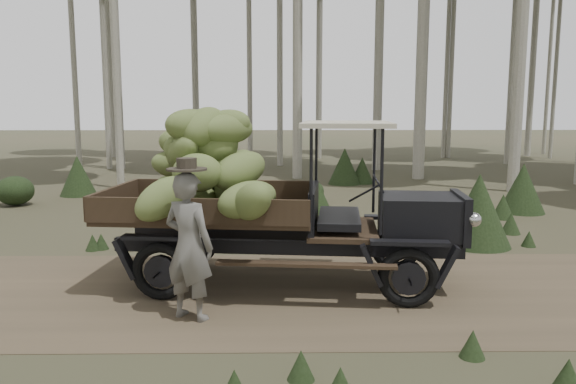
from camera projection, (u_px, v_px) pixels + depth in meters
ground at (244, 292)px, 7.92m from camera, size 120.00×120.00×0.00m
dirt_track at (244, 292)px, 7.92m from camera, size 70.00×4.00×0.01m
banana_truck at (242, 180)px, 8.09m from camera, size 5.37×2.86×2.70m
farmer at (189, 244)px, 6.80m from camera, size 0.80×0.70×1.99m
undergrowth at (174, 245)px, 8.42m from camera, size 22.97×24.14×1.37m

